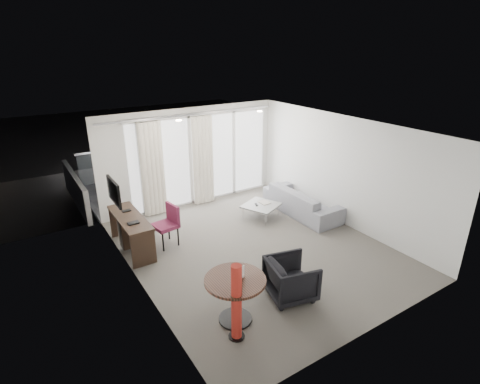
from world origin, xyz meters
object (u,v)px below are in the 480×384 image
round_table (235,300)px  rattan_chair_b (204,161)px  coffee_table (261,211)px  rattan_chair_a (207,174)px  sofa (302,201)px  tub_armchair (291,279)px  desk (131,233)px  desk_chair (165,226)px  red_lamp (236,303)px

round_table → rattan_chair_b: bearing=66.3°
coffee_table → rattan_chair_a: 2.64m
round_table → sofa: 4.38m
tub_armchair → rattan_chair_b: 7.00m
desk → coffee_table: (3.21, -0.22, -0.20)m
desk_chair → tub_armchair: size_ratio=1.17×
coffee_table → sofa: 1.12m
red_lamp → coffee_table: red_lamp is taller
desk → tub_armchair: desk is taller
coffee_table → rattan_chair_b: rattan_chair_b is taller
desk → desk_chair: 0.72m
tub_armchair → rattan_chair_b: bearing=-1.9°
sofa → desk: bearing=82.7°
red_lamp → rattan_chair_b: red_lamp is taller
desk_chair → tub_armchair: bearing=-77.4°
desk_chair → rattan_chair_b: size_ratio=1.13×
red_lamp → sofa: size_ratio=0.56×
tub_armchair → sofa: (2.46, 2.52, -0.03)m
rattan_chair_b → red_lamp: bearing=-138.3°
desk_chair → coffee_table: 2.55m
red_lamp → round_table: bearing=61.0°
sofa → rattan_chair_b: size_ratio=2.75×
desk_chair → red_lamp: (-0.17, -3.16, 0.17)m
desk → round_table: bearing=-77.4°
tub_armchair → sofa: bearing=-31.0°
red_lamp → coffee_table: 4.19m
sofa → rattan_chair_a: (-1.20, 2.95, 0.10)m
sofa → rattan_chair_a: bearing=22.1°
desk_chair → coffee_table: size_ratio=1.16×
desk_chair → sofa: size_ratio=0.41×
desk_chair → rattan_chair_a: 3.56m
round_table → rattan_chair_a: size_ratio=1.12×
red_lamp → sofa: 4.73m
round_table → tub_armchair: round_table is taller
sofa → rattan_chair_a: size_ratio=2.61×
desk_chair → coffee_table: bearing=-9.0°
desk_chair → rattan_chair_a: size_ratio=1.07×
desk_chair → desk: bearing=152.1°
desk → red_lamp: bearing=-81.6°
desk_chair → round_table: (0.01, -2.83, -0.07)m
coffee_table → sofa: size_ratio=0.35×
coffee_table → rattan_chair_b: 3.94m
coffee_table → rattan_chair_b: size_ratio=0.97×
coffee_table → desk_chair: bearing=-179.8°
desk_chair → tub_armchair: (1.13, -2.84, -0.10)m
tub_armchair → rattan_chair_a: size_ratio=0.92×
red_lamp → sofa: red_lamp is taller
desk_chair → round_table: 2.83m
tub_armchair → round_table: bearing=103.0°
desk → tub_armchair: size_ratio=2.07×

